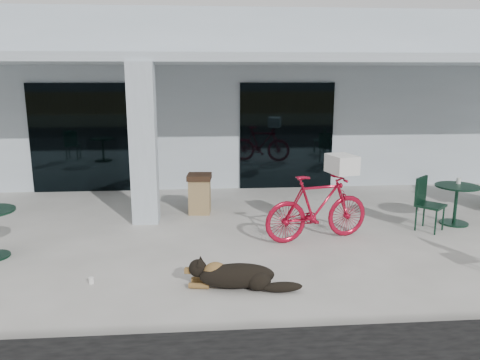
{
  "coord_description": "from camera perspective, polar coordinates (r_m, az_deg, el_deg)",
  "views": [
    {
      "loc": [
        -0.35,
        -6.84,
        2.85
      ],
      "look_at": [
        0.32,
        1.46,
        1.0
      ],
      "focal_mm": 35.0,
      "sensor_mm": 36.0,
      "label": 1
    }
  ],
  "objects": [
    {
      "name": "cup_near_dog",
      "position": [
        7.04,
        -17.68,
        -11.58
      ],
      "size": [
        0.08,
        0.08,
        0.09
      ],
      "primitive_type": "cylinder",
      "rotation": [
        0.0,
        0.0,
        0.04
      ],
      "color": "white",
      "rests_on": "ground"
    },
    {
      "name": "building",
      "position": [
        15.36,
        -3.34,
        10.25
      ],
      "size": [
        22.0,
        7.0,
        4.5
      ],
      "primitive_type": "cube",
      "color": "silver",
      "rests_on": "ground"
    },
    {
      "name": "cup_on_table",
      "position": [
        10.18,
        25.1,
        -0.09
      ],
      "size": [
        0.11,
        0.11,
        0.11
      ],
      "primitive_type": "cylinder",
      "rotation": [
        0.0,
        0.0,
        0.4
      ],
      "color": "white",
      "rests_on": "cafe_table_far"
    },
    {
      "name": "ground",
      "position": [
        7.42,
        -1.57,
        -10.07
      ],
      "size": [
        80.0,
        80.0,
        0.0
      ],
      "primitive_type": "plane",
      "color": "beige",
      "rests_on": "ground"
    },
    {
      "name": "laundry_basket",
      "position": [
        8.4,
        12.32,
        1.91
      ],
      "size": [
        0.53,
        0.63,
        0.33
      ],
      "primitive_type": "cube",
      "rotation": [
        0.0,
        0.0,
        1.81
      ],
      "color": "white",
      "rests_on": "bicycle"
    },
    {
      "name": "storefront_glass_left",
      "position": [
        12.25,
        -18.08,
        4.86
      ],
      "size": [
        2.8,
        0.06,
        2.7
      ],
      "primitive_type": "cube",
      "color": "black",
      "rests_on": "ground"
    },
    {
      "name": "cafe_table_far",
      "position": [
        10.1,
        24.79,
        -2.76
      ],
      "size": [
        1.09,
        1.09,
        0.78
      ],
      "primitive_type": null,
      "rotation": [
        0.0,
        0.0,
        0.4
      ],
      "color": "#103020",
      "rests_on": "ground"
    },
    {
      "name": "storefront_glass_right",
      "position": [
        12.11,
        5.69,
        5.33
      ],
      "size": [
        2.4,
        0.06,
        2.7
      ],
      "primitive_type": "cube",
      "color": "black",
      "rests_on": "ground"
    },
    {
      "name": "column",
      "position": [
        9.3,
        -11.69,
        4.29
      ],
      "size": [
        0.5,
        0.5,
        3.12
      ],
      "primitive_type": "cube",
      "color": "silver",
      "rests_on": "ground"
    },
    {
      "name": "cafe_chair_far_a",
      "position": [
        9.45,
        22.23,
        -2.8
      ],
      "size": [
        0.67,
        0.68,
        1.01
      ],
      "primitive_type": null,
      "rotation": [
        0.0,
        0.0,
        0.74
      ],
      "color": "#103020",
      "rests_on": "ground"
    },
    {
      "name": "dog",
      "position": [
        6.52,
        -0.36,
        -11.44
      ],
      "size": [
        1.25,
        0.6,
        0.4
      ],
      "primitive_type": null,
      "rotation": [
        0.0,
        0.0,
        -0.18
      ],
      "color": "black",
      "rests_on": "ground"
    },
    {
      "name": "trash_receptacle",
      "position": [
        9.94,
        -4.94,
        -1.67
      ],
      "size": [
        0.54,
        0.54,
        0.84
      ],
      "primitive_type": null,
      "rotation": [
        0.0,
        0.0,
        -0.09
      ],
      "color": "olive",
      "rests_on": "ground"
    },
    {
      "name": "bicycle",
      "position": [
        8.35,
        9.41,
        -3.34
      ],
      "size": [
        2.04,
        1.01,
        1.18
      ],
      "primitive_type": "imported",
      "rotation": [
        0.0,
        0.0,
        1.81
      ],
      "color": "#A90D28",
      "rests_on": "ground"
    },
    {
      "name": "overhang",
      "position": [
        10.45,
        -2.77,
        14.47
      ],
      "size": [
        22.0,
        2.8,
        0.18
      ],
      "primitive_type": "cube",
      "color": "silver",
      "rests_on": "column"
    }
  ]
}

